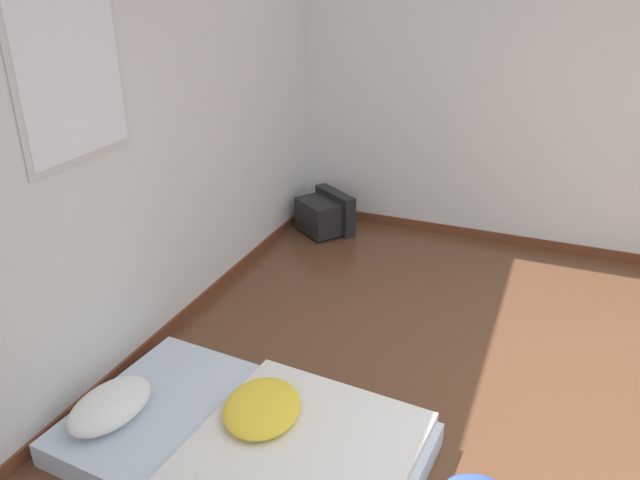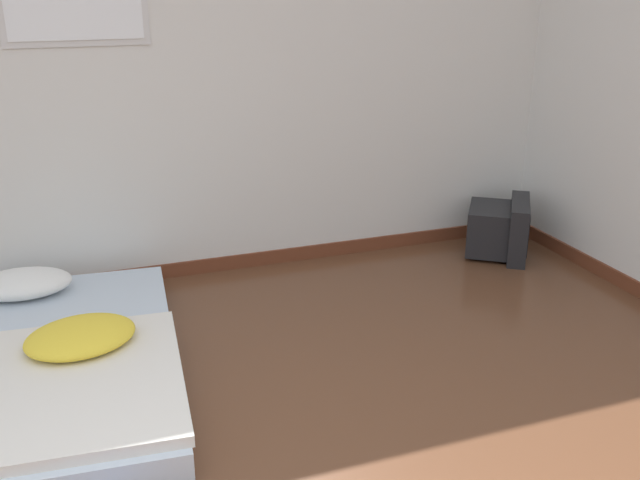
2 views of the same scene
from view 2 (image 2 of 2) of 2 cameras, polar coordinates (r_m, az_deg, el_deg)
name	(u,v)px [view 2 (image 2 of 2)]	position (r m, az deg, el deg)	size (l,w,h in m)	color
wall_back	(108,69)	(4.27, -16.58, 12.97)	(8.03, 0.08, 2.60)	silver
mattress_bed	(52,362)	(3.58, -20.66, -9.09)	(1.26, 1.94, 0.29)	silver
crt_tv	(501,228)	(4.96, 14.25, 0.90)	(0.58, 0.60, 0.38)	black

